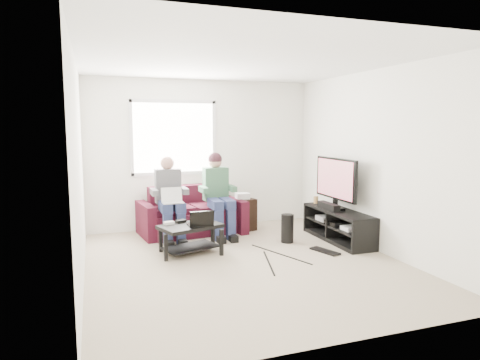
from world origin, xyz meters
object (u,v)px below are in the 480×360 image
object	(u,v)px
tv_stand	(338,227)
subwoofer	(287,228)
sofa	(191,216)
end_table	(242,213)
coffee_table	(191,232)
tv	(336,180)

from	to	relation	value
tv_stand	subwoofer	size ratio (longest dim) A/B	3.35
sofa	end_table	bearing A→B (deg)	-5.04
coffee_table	subwoofer	size ratio (longest dim) A/B	2.16
subwoofer	end_table	xyz separation A→B (m)	(-0.39, 0.99, 0.07)
subwoofer	tv	bearing A→B (deg)	-4.77
coffee_table	subwoofer	xyz separation A→B (m)	(1.55, 0.09, -0.09)
tv	subwoofer	distance (m)	1.08
sofa	tv	bearing A→B (deg)	-28.67
tv	end_table	world-z (taller)	tv
tv_stand	end_table	world-z (taller)	end_table
end_table	tv_stand	bearing A→B (deg)	-44.26
coffee_table	sofa	bearing A→B (deg)	76.97
sofa	tv	xyz separation A→B (m)	(2.08, -1.14, 0.65)
tv_stand	subwoofer	xyz separation A→B (m)	(-0.80, 0.17, 0.00)
tv_stand	tv	size ratio (longest dim) A/B	1.35
coffee_table	end_table	bearing A→B (deg)	42.91
sofa	end_table	xyz separation A→B (m)	(0.89, -0.08, -0.01)
tv	tv_stand	bearing A→B (deg)	-88.53
coffee_table	tv	distance (m)	2.44
end_table	subwoofer	bearing A→B (deg)	-68.64
sofa	tv_stand	size ratio (longest dim) A/B	1.20
sofa	tv	world-z (taller)	tv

